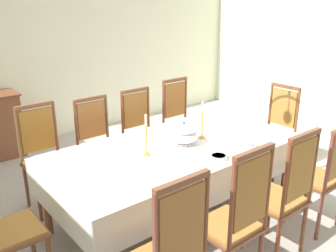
{
  "coord_description": "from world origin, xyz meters",
  "views": [
    {
      "loc": [
        -2.13,
        -2.68,
        2.13
      ],
      "look_at": [
        -0.07,
        -0.13,
        0.98
      ],
      "focal_mm": 39.29,
      "sensor_mm": 36.0,
      "label": 1
    }
  ],
  "objects_px": {
    "soup_tureen": "(184,133)",
    "bowl_near_left": "(248,146)",
    "chair_south_c": "(284,193)",
    "chair_north_d": "(181,120)",
    "bowl_near_right": "(219,157)",
    "chair_south_b": "(235,218)",
    "dining_table": "(176,153)",
    "candlestick_east": "(202,123)",
    "spoon_primary": "(253,144)",
    "chair_north_c": "(142,131)",
    "chair_north_b": "(98,143)",
    "chair_head_east": "(276,129)",
    "spoon_secondary": "(225,155)",
    "candlestick_west": "(146,139)",
    "chair_north_a": "(45,156)",
    "chair_south_d": "(323,174)"
  },
  "relations": [
    {
      "from": "spoon_secondary",
      "to": "candlestick_west",
      "type": "bearing_deg",
      "value": 144.54
    },
    {
      "from": "chair_north_c",
      "to": "soup_tureen",
      "type": "relative_size",
      "value": 3.75
    },
    {
      "from": "chair_north_b",
      "to": "dining_table",
      "type": "bearing_deg",
      "value": 106.2
    },
    {
      "from": "chair_south_b",
      "to": "candlestick_west",
      "type": "bearing_deg",
      "value": 93.0
    },
    {
      "from": "soup_tureen",
      "to": "candlestick_east",
      "type": "distance_m",
      "value": 0.25
    },
    {
      "from": "soup_tureen",
      "to": "chair_north_b",
      "type": "bearing_deg",
      "value": 111.22
    },
    {
      "from": "chair_north_b",
      "to": "spoon_secondary",
      "type": "relative_size",
      "value": 6.06
    },
    {
      "from": "chair_north_c",
      "to": "bowl_near_right",
      "type": "distance_m",
      "value": 1.52
    },
    {
      "from": "chair_south_b",
      "to": "spoon_secondary",
      "type": "bearing_deg",
      "value": 49.05
    },
    {
      "from": "soup_tureen",
      "to": "bowl_near_left",
      "type": "height_order",
      "value": "soup_tureen"
    },
    {
      "from": "dining_table",
      "to": "bowl_near_left",
      "type": "xyz_separation_m",
      "value": [
        0.51,
        -0.47,
        0.09
      ]
    },
    {
      "from": "chair_north_b",
      "to": "soup_tureen",
      "type": "height_order",
      "value": "chair_north_b"
    },
    {
      "from": "spoon_secondary",
      "to": "chair_north_a",
      "type": "bearing_deg",
      "value": 130.67
    },
    {
      "from": "dining_table",
      "to": "soup_tureen",
      "type": "height_order",
      "value": "soup_tureen"
    },
    {
      "from": "dining_table",
      "to": "chair_north_c",
      "type": "relative_size",
      "value": 2.28
    },
    {
      "from": "chair_north_c",
      "to": "candlestick_west",
      "type": "height_order",
      "value": "candlestick_west"
    },
    {
      "from": "chair_north_b",
      "to": "chair_south_d",
      "type": "bearing_deg",
      "value": 121.48
    },
    {
      "from": "chair_north_a",
      "to": "candlestick_east",
      "type": "xyz_separation_m",
      "value": [
        1.27,
        -1.02,
        0.35
      ]
    },
    {
      "from": "bowl_near_right",
      "to": "chair_south_b",
      "type": "bearing_deg",
      "value": -125.61
    },
    {
      "from": "bowl_near_left",
      "to": "spoon_primary",
      "type": "distance_m",
      "value": 0.11
    },
    {
      "from": "candlestick_west",
      "to": "chair_north_a",
      "type": "bearing_deg",
      "value": 119.42
    },
    {
      "from": "chair_south_d",
      "to": "chair_north_d",
      "type": "relative_size",
      "value": 0.96
    },
    {
      "from": "chair_north_b",
      "to": "bowl_near_right",
      "type": "height_order",
      "value": "chair_north_b"
    },
    {
      "from": "chair_north_d",
      "to": "chair_head_east",
      "type": "bearing_deg",
      "value": 123.99
    },
    {
      "from": "dining_table",
      "to": "bowl_near_right",
      "type": "height_order",
      "value": "bowl_near_right"
    },
    {
      "from": "chair_north_d",
      "to": "candlestick_east",
      "type": "xyz_separation_m",
      "value": [
        -0.6,
        -1.02,
        0.35
      ]
    },
    {
      "from": "candlestick_east",
      "to": "dining_table",
      "type": "bearing_deg",
      "value": 180.0
    },
    {
      "from": "bowl_near_left",
      "to": "spoon_secondary",
      "type": "distance_m",
      "value": 0.3
    },
    {
      "from": "bowl_near_left",
      "to": "chair_head_east",
      "type": "bearing_deg",
      "value": 22.66
    },
    {
      "from": "chair_south_c",
      "to": "bowl_near_right",
      "type": "height_order",
      "value": "chair_south_c"
    },
    {
      "from": "bowl_near_right",
      "to": "spoon_primary",
      "type": "bearing_deg",
      "value": 2.65
    },
    {
      "from": "dining_table",
      "to": "spoon_secondary",
      "type": "bearing_deg",
      "value": -64.58
    },
    {
      "from": "candlestick_east",
      "to": "bowl_near_right",
      "type": "distance_m",
      "value": 0.55
    },
    {
      "from": "dining_table",
      "to": "candlestick_east",
      "type": "xyz_separation_m",
      "value": [
        0.35,
        -0.0,
        0.23
      ]
    },
    {
      "from": "chair_south_c",
      "to": "bowl_near_left",
      "type": "bearing_deg",
      "value": 70.19
    },
    {
      "from": "chair_south_b",
      "to": "chair_south_d",
      "type": "distance_m",
      "value": 1.25
    },
    {
      "from": "chair_north_c",
      "to": "candlestick_east",
      "type": "xyz_separation_m",
      "value": [
        0.04,
        -1.02,
        0.36
      ]
    },
    {
      "from": "chair_north_a",
      "to": "chair_north_c",
      "type": "height_order",
      "value": "chair_north_a"
    },
    {
      "from": "chair_north_c",
      "to": "bowl_near_left",
      "type": "bearing_deg",
      "value": 97.61
    },
    {
      "from": "chair_north_c",
      "to": "candlestick_east",
      "type": "distance_m",
      "value": 1.08
    },
    {
      "from": "chair_south_c",
      "to": "chair_north_d",
      "type": "height_order",
      "value": "chair_south_c"
    },
    {
      "from": "chair_south_b",
      "to": "bowl_near_right",
      "type": "xyz_separation_m",
      "value": [
        0.4,
        0.56,
        0.19
      ]
    },
    {
      "from": "chair_south_d",
      "to": "candlestick_west",
      "type": "relative_size",
      "value": 2.75
    },
    {
      "from": "spoon_primary",
      "to": "spoon_secondary",
      "type": "xyz_separation_m",
      "value": [
        -0.41,
        0.0,
        0.0
      ]
    },
    {
      "from": "dining_table",
      "to": "chair_south_d",
      "type": "bearing_deg",
      "value": -46.94
    },
    {
      "from": "chair_north_b",
      "to": "candlestick_west",
      "type": "distance_m",
      "value": 1.08
    },
    {
      "from": "chair_head_east",
      "to": "soup_tureen",
      "type": "distance_m",
      "value": 1.57
    },
    {
      "from": "dining_table",
      "to": "chair_north_d",
      "type": "distance_m",
      "value": 1.4
    },
    {
      "from": "spoon_secondary",
      "to": "dining_table",
      "type": "bearing_deg",
      "value": 118.28
    },
    {
      "from": "chair_south_d",
      "to": "chair_north_c",
      "type": "bearing_deg",
      "value": 107.43
    }
  ]
}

